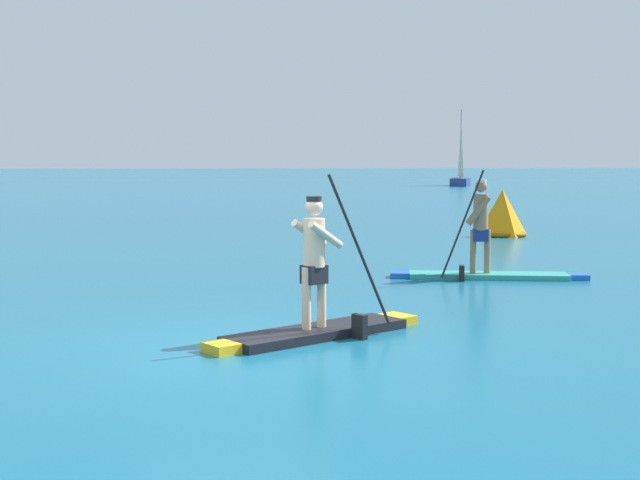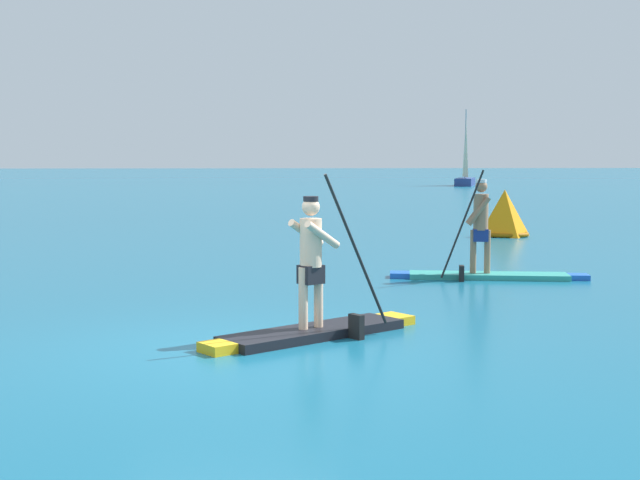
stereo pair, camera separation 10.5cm
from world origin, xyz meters
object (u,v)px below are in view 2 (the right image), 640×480
(paddleboarder_far_right, at_px, (484,257))
(race_marker_buoy, at_px, (504,215))
(sailboat_right_horizon, at_px, (465,175))
(paddleboarder_mid_center, at_px, (315,307))

(paddleboarder_far_right, height_order, race_marker_buoy, paddleboarder_far_right)
(paddleboarder_far_right, bearing_deg, race_marker_buoy, -98.69)
(sailboat_right_horizon, bearing_deg, paddleboarder_mid_center, -177.46)
(paddleboarder_far_right, xyz_separation_m, sailboat_right_horizon, (14.64, 55.81, 0.47))
(paddleboarder_mid_center, bearing_deg, sailboat_right_horizon, 39.40)
(paddleboarder_far_right, bearing_deg, sailboat_right_horizon, -93.67)
(race_marker_buoy, bearing_deg, sailboat_right_horizon, 76.22)
(paddleboarder_mid_center, height_order, paddleboarder_far_right, paddleboarder_mid_center)
(paddleboarder_mid_center, relative_size, paddleboarder_far_right, 0.78)
(paddleboarder_mid_center, height_order, race_marker_buoy, paddleboarder_mid_center)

